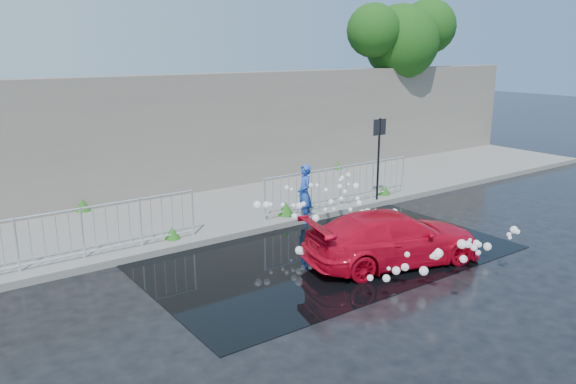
% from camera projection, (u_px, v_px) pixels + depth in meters
% --- Properties ---
extents(ground, '(90.00, 90.00, 0.00)m').
position_uv_depth(ground, '(335.00, 272.00, 11.37)').
color(ground, black).
rests_on(ground, ground).
extents(pavement, '(30.00, 4.00, 0.15)m').
position_uv_depth(pavement, '(216.00, 211.00, 15.28)').
color(pavement, slate).
rests_on(pavement, ground).
extents(curb, '(30.00, 0.25, 0.16)m').
position_uv_depth(curb, '(256.00, 230.00, 13.70)').
color(curb, slate).
rests_on(curb, ground).
extents(retaining_wall, '(30.00, 0.60, 3.50)m').
position_uv_depth(retaining_wall, '(178.00, 135.00, 16.54)').
color(retaining_wall, '#6E665D').
rests_on(retaining_wall, pavement).
extents(puddle, '(8.00, 5.00, 0.01)m').
position_uv_depth(puddle, '(323.00, 252.00, 12.43)').
color(puddle, black).
rests_on(puddle, ground).
extents(sign_post, '(0.45, 0.06, 2.50)m').
position_uv_depth(sign_post, '(379.00, 146.00, 15.75)').
color(sign_post, black).
rests_on(sign_post, ground).
extents(tree, '(5.06, 2.84, 6.28)m').
position_uv_depth(tree, '(403.00, 37.00, 21.42)').
color(tree, '#332114').
rests_on(tree, ground).
extents(railing_left, '(5.05, 0.05, 1.10)m').
position_uv_depth(railing_left, '(82.00, 231.00, 11.55)').
color(railing_left, silver).
rests_on(railing_left, pavement).
extents(railing_right, '(5.05, 0.05, 1.10)m').
position_uv_depth(railing_right, '(340.00, 184.00, 15.51)').
color(railing_right, silver).
rests_on(railing_right, pavement).
extents(weeds, '(12.17, 3.93, 0.35)m').
position_uv_depth(weeds, '(217.00, 208.00, 14.72)').
color(weeds, '#1F4512').
rests_on(weeds, pavement).
extents(water_spray, '(3.70, 5.70, 1.01)m').
position_uv_depth(water_spray, '(371.00, 226.00, 12.19)').
color(water_spray, white).
rests_on(water_spray, ground).
extents(red_car, '(4.09, 2.44, 1.11)m').
position_uv_depth(red_car, '(393.00, 238.00, 11.70)').
color(red_car, red).
rests_on(red_car, ground).
extents(person, '(0.54, 0.65, 1.53)m').
position_uv_depth(person, '(305.00, 194.00, 14.38)').
color(person, '#244BB7').
rests_on(person, ground).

